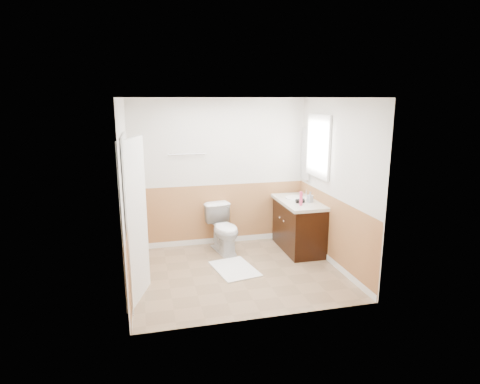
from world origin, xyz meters
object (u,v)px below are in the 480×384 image
object	(u,v)px
toilet	(224,229)
soap_dispenser	(310,197)
bath_mat	(235,269)
vanity_cabinet	(299,227)
lotion_bottle	(301,199)

from	to	relation	value
toilet	soap_dispenser	bearing A→B (deg)	-25.81
toilet	soap_dispenser	world-z (taller)	soap_dispenser
bath_mat	vanity_cabinet	world-z (taller)	vanity_cabinet
lotion_bottle	soap_dispenser	bearing A→B (deg)	35.15
bath_mat	vanity_cabinet	bearing A→B (deg)	24.42
vanity_cabinet	soap_dispenser	bearing A→B (deg)	-49.72
vanity_cabinet	lotion_bottle	distance (m)	0.64
bath_mat	lotion_bottle	distance (m)	1.50
vanity_cabinet	toilet	bearing A→B (deg)	169.87
bath_mat	soap_dispenser	size ratio (longest dim) A/B	4.57
bath_mat	lotion_bottle	world-z (taller)	lotion_bottle
toilet	lotion_bottle	distance (m)	1.37
toilet	lotion_bottle	world-z (taller)	lotion_bottle
bath_mat	lotion_bottle	size ratio (longest dim) A/B	3.64
lotion_bottle	soap_dispenser	xyz separation A→B (m)	(0.22, 0.15, -0.02)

